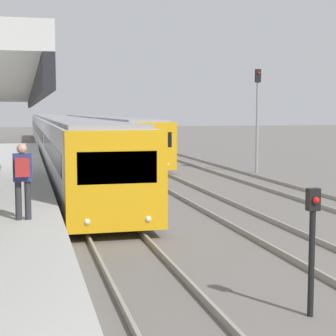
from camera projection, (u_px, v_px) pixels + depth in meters
name	position (u px, v px, depth m)	size (l,w,h in m)	color
person_on_platform	(22.00, 175.00, 12.14)	(0.40, 0.40, 1.66)	#2D2D33
train_near	(54.00, 132.00, 45.16)	(2.62, 64.40, 2.96)	gold
train_far	(97.00, 130.00, 51.09)	(2.56, 46.08, 2.87)	gold
signal_post_near	(312.00, 239.00, 8.99)	(0.20, 0.21, 2.10)	black
signal_mast_far	(257.00, 109.00, 30.12)	(0.28, 0.29, 5.56)	gray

